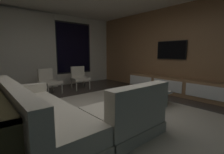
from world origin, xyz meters
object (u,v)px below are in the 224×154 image
object	(u,v)px
accent_chair_by_curtain	(48,80)
mounted_tv	(171,50)
sectional_couch	(62,116)
book_stack_on_coffee_table	(142,89)
coffee_table	(138,97)
media_console	(172,86)
accent_chair_near_window	(79,76)

from	to	relation	value
accent_chair_by_curtain	mounted_tv	size ratio (longest dim) A/B	0.80
sectional_couch	mounted_tv	world-z (taller)	mounted_tv
book_stack_on_coffee_table	mounted_tv	xyz separation A→B (m)	(1.70, 0.24, 0.96)
sectional_couch	accent_chair_by_curtain	distance (m)	2.84
coffee_table	mounted_tv	world-z (taller)	mounted_tv
sectional_couch	accent_chair_by_curtain	xyz separation A→B (m)	(0.74, 2.74, 0.14)
accent_chair_by_curtain	book_stack_on_coffee_table	bearing A→B (deg)	-61.84
book_stack_on_coffee_table	accent_chair_by_curtain	size ratio (longest dim) A/B	0.38
media_console	coffee_table	bearing A→B (deg)	-179.74
accent_chair_near_window	mounted_tv	size ratio (longest dim) A/B	0.80
book_stack_on_coffee_table	media_console	world-z (taller)	media_console
accent_chair_near_window	media_console	xyz separation A→B (m)	(1.80, -2.56, -0.18)
book_stack_on_coffee_table	media_console	distance (m)	1.53
media_console	mounted_tv	xyz separation A→B (m)	(0.18, 0.20, 1.10)
accent_chair_by_curtain	media_console	distance (m)	3.85
accent_chair_near_window	media_console	distance (m)	3.13
sectional_couch	mounted_tv	size ratio (longest dim) A/B	2.55
sectional_couch	media_console	world-z (taller)	sectional_couch
accent_chair_near_window	book_stack_on_coffee_table	bearing A→B (deg)	-83.94
accent_chair_near_window	media_console	size ratio (longest dim) A/B	0.25
book_stack_on_coffee_table	coffee_table	bearing A→B (deg)	157.70
book_stack_on_coffee_table	accent_chair_near_window	world-z (taller)	accent_chair_near_window
coffee_table	accent_chair_near_window	bearing A→B (deg)	94.05
accent_chair_near_window	accent_chair_by_curtain	xyz separation A→B (m)	(-1.10, -0.03, 0.00)
coffee_table	mounted_tv	distance (m)	2.15
accent_chair_near_window	accent_chair_by_curtain	bearing A→B (deg)	-178.28
mounted_tv	media_console	bearing A→B (deg)	-132.43
book_stack_on_coffee_table	mounted_tv	size ratio (longest dim) A/B	0.31
accent_chair_by_curtain	coffee_table	bearing A→B (deg)	-63.16
sectional_couch	accent_chair_by_curtain	world-z (taller)	sectional_couch
book_stack_on_coffee_table	media_console	bearing A→B (deg)	1.75
accent_chair_by_curtain	mounted_tv	world-z (taller)	mounted_tv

